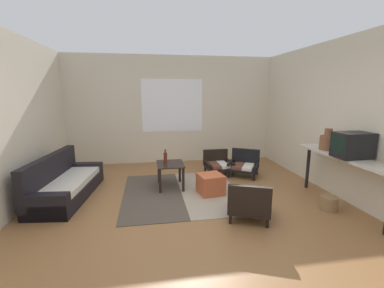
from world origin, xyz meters
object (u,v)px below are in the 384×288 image
Objects in this scene: crt_television at (353,145)px; clay_vase at (328,142)px; armchair_corner at (244,164)px; glass_bottle at (165,158)px; armchair_striped_foreground at (249,203)px; couch at (65,184)px; console_shelf at (343,161)px; armchair_by_window at (218,163)px; wicker_basket at (329,203)px; coffee_table at (170,169)px; ottoman_orange at (211,184)px.

clay_vase is at bearing 89.67° from crt_television.
armchair_corner is 1.83m from clay_vase.
armchair_striped_foreground is at bearing -54.02° from glass_bottle.
armchair_corner is 2.98× the size of glass_bottle.
clay_vase is (0.91, -1.41, 0.73)m from armchair_corner.
console_shelf is (4.41, -1.12, 0.52)m from couch.
clay_vase is at bearing -19.35° from glass_bottle.
armchair_by_window is 2.44m from wicker_basket.
armchair_corner is 2.29m from crt_television.
couch is 4.58m from console_shelf.
armchair_striped_foreground is 0.43× the size of console_shelf.
crt_television is 1.37× the size of clay_vase.
wicker_basket is (2.43, -1.39, -0.48)m from glass_bottle.
crt_television is at bearing -29.07° from glass_bottle.
glass_bottle is at bearing -149.40° from armchair_by_window.
wicker_basket is at bearing -161.72° from console_shelf.
console_shelf is 5.10× the size of clay_vase.
glass_bottle is at bearing 150.16° from wicker_basket.
crt_television reaches higher than coffee_table.
crt_television is at bearing -91.16° from console_shelf.
couch reaches higher than ottoman_orange.
glass_bottle is (-2.65, 1.47, -0.45)m from crt_television.
armchair_striped_foreground is 1.76m from crt_television.
crt_television is 3.07m from glass_bottle.
wicker_basket is (4.18, -1.20, -0.13)m from couch.
armchair_by_window is 0.59m from armchair_corner.
wicker_basket is (0.68, -1.87, -0.15)m from armchair_corner.
coffee_table is 0.23m from glass_bottle.
wicker_basket is at bearing -30.45° from coffee_table.
armchair_striped_foreground is 1.91× the size of ottoman_orange.
clay_vase is (1.44, -1.65, 0.75)m from armchair_by_window.
clay_vase is 1.02m from wicker_basket.
armchair_by_window is 0.32× the size of console_shelf.
couch is at bearing -173.65° from glass_bottle.
couch is 7.19× the size of wicker_basket.
clay_vase reaches higher than console_shelf.
console_shelf is 0.45m from clay_vase.
ottoman_orange is at bearing -30.71° from glass_bottle.
crt_television reaches higher than armchair_corner.
wicker_basket is (1.66, -0.94, -0.07)m from ottoman_orange.
coffee_table is 3.02m from crt_television.
couch is 6.96× the size of glass_bottle.
armchair_striped_foreground reaches higher than ottoman_orange.
clay_vase is at bearing 19.52° from armchair_striped_foreground.
coffee_table is 1.74m from armchair_corner.
armchair_by_window is at bearing 33.18° from coffee_table.
armchair_by_window reaches higher than wicker_basket.
armchair_corner is (0.53, -0.24, 0.02)m from armchair_by_window.
ottoman_orange is (-0.31, 1.03, -0.07)m from armchair_striped_foreground.
console_shelf reaches higher than coffee_table.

